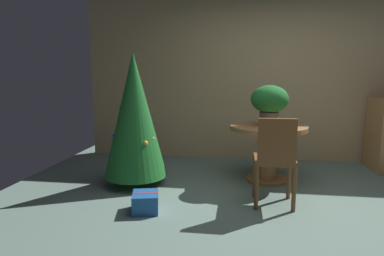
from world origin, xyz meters
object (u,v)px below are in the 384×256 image
object	(u,v)px
flower_vase	(269,101)
holiday_tree	(134,115)
gift_box_blue	(145,202)
round_dining_table	(268,143)
wooden_chair_near	(275,156)

from	to	relation	value
flower_vase	holiday_tree	distance (m)	1.68
flower_vase	gift_box_blue	size ratio (longest dim) A/B	1.50
round_dining_table	flower_vase	distance (m)	0.53
wooden_chair_near	flower_vase	bearing A→B (deg)	90.04
wooden_chair_near	holiday_tree	distance (m)	1.75
wooden_chair_near	gift_box_blue	bearing A→B (deg)	-166.73
gift_box_blue	wooden_chair_near	bearing A→B (deg)	13.27
round_dining_table	flower_vase	size ratio (longest dim) A/B	1.89
round_dining_table	holiday_tree	bearing A→B (deg)	-167.26
round_dining_table	wooden_chair_near	bearing A→B (deg)	-90.00
round_dining_table	gift_box_blue	distance (m)	1.79
flower_vase	holiday_tree	bearing A→B (deg)	-167.76
holiday_tree	wooden_chair_near	bearing A→B (deg)	-17.10
wooden_chair_near	round_dining_table	bearing A→B (deg)	90.00
flower_vase	gift_box_blue	xyz separation A→B (m)	(-1.29, -1.16, -0.94)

